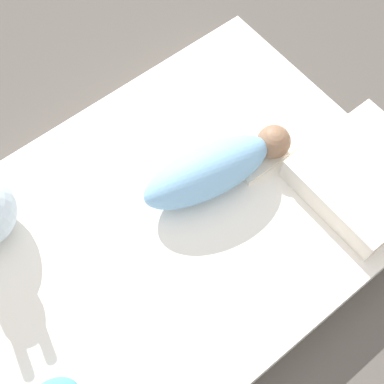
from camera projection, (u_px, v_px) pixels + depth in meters
ground_plane at (179, 233)px, 1.68m from camera, size 12.00×12.00×0.00m
bed_mattress at (178, 224)px, 1.62m from camera, size 1.29×0.97×0.14m
burp_cloth at (257, 141)px, 1.66m from camera, size 0.24×0.20×0.02m
swaddled_baby at (214, 169)px, 1.53m from camera, size 0.48×0.22×0.16m
pillow at (367, 176)px, 1.56m from camera, size 0.36×0.35×0.09m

